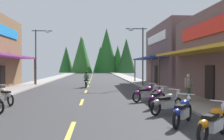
# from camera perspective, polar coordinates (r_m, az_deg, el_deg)

# --- Properties ---
(ground) EXTENTS (10.10, 89.55, 0.10)m
(ground) POSITION_cam_1_polar(r_m,az_deg,el_deg) (30.65, -5.25, -3.03)
(ground) COLOR #38383A
(sidewalk_left) EXTENTS (2.36, 89.55, 0.12)m
(sidewalk_left) POSITION_cam_1_polar(r_m,az_deg,el_deg) (31.43, -16.70, -2.76)
(sidewalk_left) COLOR #9E9991
(sidewalk_left) RESTS_ON ground
(sidewalk_right) EXTENTS (2.36, 89.55, 0.12)m
(sidewalk_right) POSITION_cam_1_polar(r_m,az_deg,el_deg) (31.11, 6.32, -2.77)
(sidewalk_right) COLOR #9E9991
(sidewalk_right) RESTS_ON ground
(centerline_dashes) EXTENTS (0.16, 65.60, 0.01)m
(centerline_dashes) POSITION_cam_1_polar(r_m,az_deg,el_deg) (33.77, -5.11, -2.57)
(centerline_dashes) COLOR #E0C64C
(centerline_dashes) RESTS_ON ground
(storefront_right_far) EXTENTS (10.48, 10.98, 6.50)m
(storefront_right_far) POSITION_cam_1_polar(r_m,az_deg,el_deg) (28.81, 18.56, 3.25)
(storefront_right_far) COLOR brown
(storefront_right_far) RESTS_ON ground
(streetlamp_left) EXTENTS (2.11, 0.30, 5.83)m
(streetlamp_left) POSITION_cam_1_polar(r_m,az_deg,el_deg) (26.85, -16.54, 4.68)
(streetlamp_left) COLOR #474C51
(streetlamp_left) RESTS_ON ground
(streetlamp_right) EXTENTS (2.11, 0.30, 5.85)m
(streetlamp_right) POSITION_cam_1_polar(r_m,az_deg,el_deg) (24.61, 6.38, 5.08)
(streetlamp_right) COLOR #474C51
(streetlamp_right) RESTS_ON ground
(motorcycle_parked_right_0) EXTENTS (1.63, 1.54, 1.04)m
(motorcycle_parked_right_0) POSITION_cam_1_polar(r_m,az_deg,el_deg) (7.59, 22.40, -11.08)
(motorcycle_parked_right_0) COLOR black
(motorcycle_parked_right_0) RESTS_ON ground
(motorcycle_parked_right_1) EXTENTS (1.33, 1.80, 1.04)m
(motorcycle_parked_right_1) POSITION_cam_1_polar(r_m,az_deg,el_deg) (9.08, 16.03, -9.06)
(motorcycle_parked_right_1) COLOR black
(motorcycle_parked_right_1) RESTS_ON ground
(motorcycle_parked_right_2) EXTENTS (1.80, 1.32, 1.04)m
(motorcycle_parked_right_2) POSITION_cam_1_polar(r_m,az_deg,el_deg) (10.96, 12.58, -7.33)
(motorcycle_parked_right_2) COLOR black
(motorcycle_parked_right_2) RESTS_ON ground
(motorcycle_parked_right_3) EXTENTS (1.32, 1.80, 1.04)m
(motorcycle_parked_right_3) POSITION_cam_1_polar(r_m,az_deg,el_deg) (12.49, 10.41, -6.31)
(motorcycle_parked_right_3) COLOR black
(motorcycle_parked_right_3) RESTS_ON ground
(motorcycle_parked_right_4) EXTENTS (1.86, 1.23, 1.04)m
(motorcycle_parked_right_4) POSITION_cam_1_polar(r_m,az_deg,el_deg) (14.52, 7.85, -5.29)
(motorcycle_parked_right_4) COLOR black
(motorcycle_parked_right_4) RESTS_ON ground
(motorcycle_parked_left_3) EXTENTS (1.58, 1.59, 1.04)m
(motorcycle_parked_left_3) POSITION_cam_1_polar(r_m,az_deg,el_deg) (14.41, -23.70, -5.41)
(motorcycle_parked_left_3) COLOR black
(motorcycle_parked_left_3) RESTS_ON ground
(rider_cruising_lead) EXTENTS (0.60, 2.14, 1.57)m
(rider_cruising_lead) POSITION_cam_1_polar(r_m,az_deg,el_deg) (23.87, -5.94, -2.45)
(rider_cruising_lead) COLOR black
(rider_cruising_lead) RESTS_ON ground
(pedestrian_by_shop) EXTENTS (0.53, 0.38, 1.62)m
(pedestrian_by_shop) POSITION_cam_1_polar(r_m,az_deg,el_deg) (14.60, 17.31, -3.54)
(pedestrian_by_shop) COLOR #3F593F
(pedestrian_by_shop) RESTS_ON ground
(treeline_backdrop) EXTENTS (23.75, 11.53, 13.90)m
(treeline_backdrop) POSITION_cam_1_polar(r_m,az_deg,el_deg) (76.78, -3.12, 3.61)
(treeline_backdrop) COLOR #215A23
(treeline_backdrop) RESTS_ON ground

